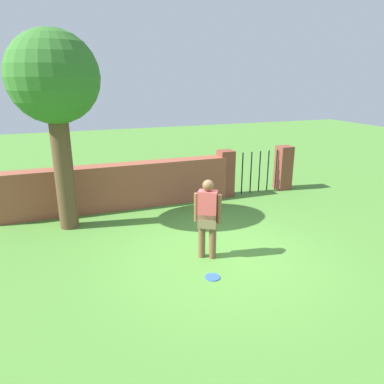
{
  "coord_description": "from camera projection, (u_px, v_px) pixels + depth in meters",
  "views": [
    {
      "loc": [
        -2.81,
        -5.97,
        3.44
      ],
      "look_at": [
        -0.13,
        1.25,
        1.0
      ],
      "focal_mm": 33.54,
      "sensor_mm": 36.0,
      "label": 1
    }
  ],
  "objects": [
    {
      "name": "frisbee_blue",
      "position": [
        213.0,
        277.0,
        6.48
      ],
      "size": [
        0.27,
        0.27,
        0.02
      ],
      "primitive_type": "cylinder",
      "color": "blue",
      "rests_on": "ground"
    },
    {
      "name": "tree",
      "position": [
        54.0,
        83.0,
        7.72
      ],
      "size": [
        1.99,
        1.99,
        4.47
      ],
      "color": "brown",
      "rests_on": "ground"
    },
    {
      "name": "brick_wall",
      "position": [
        116.0,
        187.0,
        9.78
      ],
      "size": [
        6.4,
        0.5,
        1.24
      ],
      "primitive_type": "cube",
      "color": "brown",
      "rests_on": "ground"
    },
    {
      "name": "ground_plane",
      "position": [
        219.0,
        255.0,
        7.31
      ],
      "size": [
        40.0,
        40.0,
        0.0
      ],
      "primitive_type": "plane",
      "color": "#4C8433"
    },
    {
      "name": "person",
      "position": [
        208.0,
        216.0,
        6.97
      ],
      "size": [
        0.47,
        0.38,
        1.62
      ],
      "rotation": [
        0.0,
        0.0,
        -0.56
      ],
      "color": "brown",
      "rests_on": "ground"
    },
    {
      "name": "fence_gate",
      "position": [
        255.0,
        170.0,
        11.2
      ],
      "size": [
        2.5,
        0.44,
        1.4
      ],
      "color": "brown",
      "rests_on": "ground"
    }
  ]
}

